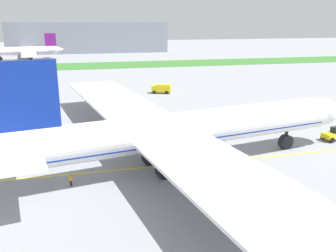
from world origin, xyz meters
name	(u,v)px	position (x,y,z in m)	size (l,w,h in m)	color
ground_plane	(188,159)	(0.00, 0.00, 0.00)	(600.00, 600.00, 0.00)	gray
apron_taxi_line	(191,163)	(0.00, -1.62, 0.00)	(280.00, 0.36, 0.01)	yellow
grass_median_strip	(116,65)	(0.00, 115.21, 0.05)	(320.00, 24.00, 0.10)	#38722D
airliner_foreground	(176,131)	(-2.44, -2.65, 5.27)	(55.54, 91.05, 15.50)	white
pushback_tug	(334,134)	(26.46, 2.91, 1.00)	(5.63, 2.91, 2.21)	yellow
ground_crew_wingwalker_port	(71,179)	(-16.45, -5.33, 0.95)	(0.46, 0.45, 1.57)	black
service_truck_fuel_bowser	(33,94)	(-26.77, 48.01, 1.54)	(5.14, 3.66, 2.83)	white
service_truck_catering_van	(161,88)	(6.52, 48.88, 1.37)	(5.56, 3.81, 2.46)	yellow
parked_airliner_far_right	(26,51)	(-41.03, 146.87, 4.32)	(36.71, 58.15, 12.72)	white
terminal_building	(89,37)	(-9.36, 182.55, 9.00)	(92.33, 20.00, 18.00)	gray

